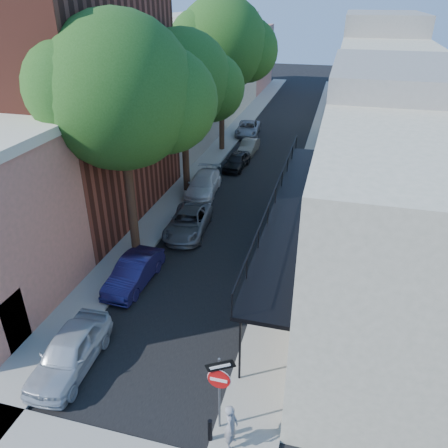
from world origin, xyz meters
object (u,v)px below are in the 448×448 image
Objects in this scene: sign_post at (219,382)px; pedestrian at (231,426)px; parked_car_c at (188,222)px; oak_far at (228,46)px; parked_car_e at (237,161)px; parked_car_b at (134,272)px; parked_car_d at (203,184)px; parked_car_f at (249,147)px; oak_near at (131,95)px; parked_car_a at (70,352)px; bollard at (210,430)px; oak_mid at (190,83)px; parked_car_g at (248,129)px.

pedestrian is at bearing -44.99° from sign_post.
pedestrian is at bearing -70.72° from parked_car_c.
parked_car_e is (1.78, -4.24, -7.66)m from oak_far.
parked_car_b is at bearing 35.51° from pedestrian.
parked_car_f is at bearing 77.47° from parked_car_d.
sign_post is 12.77m from oak_near.
parked_car_a is at bearing -84.63° from oak_near.
parked_car_b is at bearing 129.57° from bollard.
bollard is 5.82m from parked_car_a.
oak_far is at bearing 7.54° from pedestrian.
parked_car_a is at bearing 164.13° from bollard.
parked_car_b is 0.87× the size of parked_car_c.
parked_car_c is 1.27× the size of parked_car_e.
parked_car_g is at bearing 86.58° from oak_mid.
pedestrian is (6.98, -26.77, -7.35)m from oak_far.
sign_post is 0.87× the size of parked_car_f.
parked_car_b is at bearing -75.58° from oak_near.
oak_near is 3.25× the size of parked_car_e.
parked_car_b is 1.10× the size of parked_car_e.
parked_car_d reaches higher than parked_car_g.
sign_post is 0.67× the size of parked_car_c.
parked_car_c is 2.84× the size of pedestrian.
sign_post is 22.60m from parked_car_e.
oak_near is 2.95× the size of parked_car_b.
parked_car_a is at bearing -99.33° from parked_car_c.
parked_car_b is (0.82, -10.95, -6.42)m from oak_mid.
parked_car_f is at bearing 100.06° from sign_post.
parked_car_g is 32.05m from pedestrian.
parked_car_b is at bearing -85.73° from oak_mid.
oak_near is 18.18m from parked_car_f.
parked_car_d is at bearing -22.89° from oak_mid.
bollard is at bearing -19.08° from parked_car_a.
parked_car_g is (0.82, 13.70, -6.44)m from oak_mid.
pedestrian reaches higher than bollard.
oak_mid is 10.93m from parked_car_f.
parked_car_f is 5.27m from parked_car_g.
pedestrian is at bearing -83.53° from parked_car_g.
oak_near is 13.89m from pedestrian.
sign_post reaches higher than parked_car_c.
oak_near is 1.12× the size of oak_mid.
parked_car_d reaches higher than bollard.
parked_car_c is 14.25m from parked_car_f.
oak_far is at bearing 117.30° from parked_car_e.
oak_far is (-6.51, 26.30, 6.22)m from sign_post.
sign_post is at bearing -45.16° from parked_car_b.
parked_car_b is (-5.60, 6.78, 0.12)m from bollard.
pedestrian is at bearing 0.00° from bollard.
oak_mid reaches higher than parked_car_f.
oak_mid is at bearing -90.41° from oak_far.
pedestrian is (6.23, -31.43, 0.29)m from parked_car_g.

